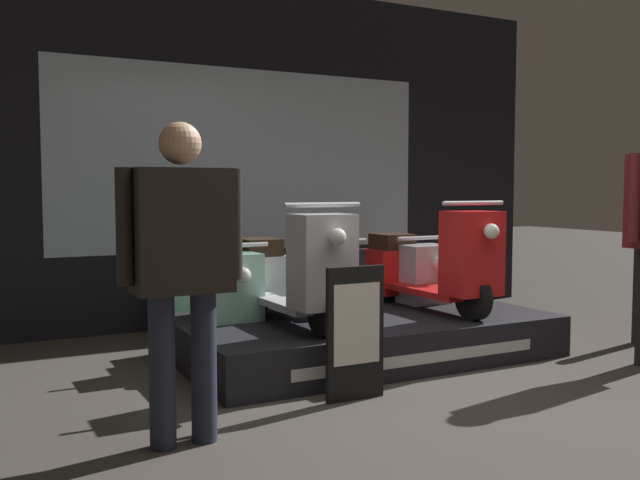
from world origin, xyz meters
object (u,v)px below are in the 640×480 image
object	(u,v)px
scooter_backrow_0	(210,304)
scooter_backrow_2	(391,290)
price_sign_board	(355,333)
scooter_display_left	(289,274)
person_left_browsing	(182,254)
scooter_backrow_1	(306,297)
scooter_display_right	(430,266)
street_bollard	(640,288)

from	to	relation	value
scooter_backrow_0	scooter_backrow_2	bearing A→B (deg)	0.00
price_sign_board	scooter_backrow_0	bearing A→B (deg)	100.07
scooter_backrow_0	price_sign_board	bearing A→B (deg)	-79.93
scooter_display_left	person_left_browsing	world-z (taller)	person_left_browsing
scooter_backrow_0	person_left_browsing	size ratio (longest dim) A/B	0.95
scooter_backrow_1	scooter_display_left	bearing A→B (deg)	-124.20
scooter_display_right	street_bollard	world-z (taller)	scooter_display_right
scooter_display_left	price_sign_board	bearing A→B (deg)	-90.54
scooter_display_right	scooter_backrow_0	world-z (taller)	scooter_display_right
scooter_display_right	street_bollard	size ratio (longest dim) A/B	1.63
street_bollard	scooter_backrow_2	bearing A→B (deg)	134.61
scooter_display_right	scooter_backrow_2	bearing A→B (deg)	79.13
scooter_display_left	scooter_backrow_1	distance (m)	1.01
scooter_display_right	scooter_backrow_1	world-z (taller)	scooter_display_right
scooter_display_right	scooter_backrow_2	xyz separation A→B (m)	(0.15, 0.80, -0.31)
scooter_display_left	scooter_backrow_2	xyz separation A→B (m)	(1.40, 0.80, -0.31)
scooter_backrow_0	scooter_backrow_2	distance (m)	1.72
scooter_backrow_1	scooter_backrow_2	xyz separation A→B (m)	(0.86, 0.00, 0.00)
scooter_backrow_0	street_bollard	distance (m)	3.52
scooter_display_right	scooter_backrow_1	distance (m)	1.11
price_sign_board	person_left_browsing	bearing A→B (deg)	-167.62
scooter_backrow_0	price_sign_board	distance (m)	1.78
scooter_backrow_2	price_sign_board	bearing A→B (deg)	-128.88
scooter_display_left	street_bollard	world-z (taller)	scooter_display_left
scooter_backrow_0	scooter_backrow_1	xyz separation A→B (m)	(0.86, 0.00, 0.00)
scooter_display_left	price_sign_board	xyz separation A→B (m)	(-0.01, -0.95, -0.25)
scooter_display_left	scooter_display_right	world-z (taller)	same
scooter_display_left	price_sign_board	distance (m)	0.99
scooter_display_right	street_bollard	bearing A→B (deg)	-23.07
scooter_backrow_0	price_sign_board	world-z (taller)	scooter_backrow_0
scooter_display_left	scooter_backrow_0	bearing A→B (deg)	111.87
scooter_backrow_1	scooter_backrow_2	world-z (taller)	same
scooter_backrow_0	person_left_browsing	world-z (taller)	person_left_browsing
scooter_backrow_2	price_sign_board	world-z (taller)	scooter_backrow_2
scooter_backrow_2	scooter_backrow_0	bearing A→B (deg)	180.00
scooter_backrow_2	price_sign_board	size ratio (longest dim) A/B	1.87
scooter_display_right	scooter_backrow_1	xyz separation A→B (m)	(-0.71, 0.80, -0.31)
scooter_display_right	scooter_backrow_0	bearing A→B (deg)	153.08
scooter_backrow_1	person_left_browsing	size ratio (longest dim) A/B	0.95
scooter_backrow_2	street_bollard	size ratio (longest dim) A/B	1.63
scooter_backrow_1	street_bollard	distance (m)	2.76
scooter_backrow_0	person_left_browsing	xyz separation A→B (m)	(-0.83, -2.00, 0.60)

